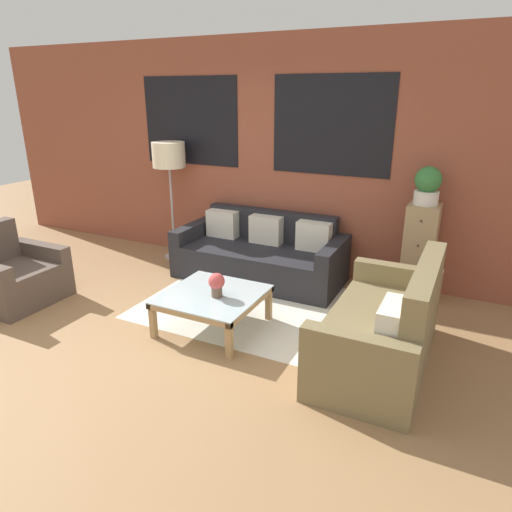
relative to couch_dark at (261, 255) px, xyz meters
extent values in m
plane|color=#9E754C|center=(-0.29, -1.95, -0.29)|extent=(16.00, 16.00, 0.00)
cube|color=brown|center=(-0.29, 0.49, 1.11)|extent=(8.40, 0.08, 2.80)
cube|color=black|center=(-1.24, 0.44, 1.51)|extent=(1.40, 0.01, 1.10)
cube|color=black|center=(0.66, 0.44, 1.51)|extent=(1.40, 0.01, 1.10)
cube|color=silver|center=(0.15, -0.76, -0.28)|extent=(2.01, 1.75, 0.00)
cube|color=#232328|center=(0.00, -0.13, -0.09)|extent=(1.69, 0.72, 0.40)
cube|color=#232328|center=(0.00, 0.31, 0.10)|extent=(1.69, 0.16, 0.78)
cube|color=#232328|center=(-0.92, -0.05, 0.00)|extent=(0.16, 0.88, 0.58)
cube|color=#232328|center=(0.92, -0.05, 0.00)|extent=(0.16, 0.88, 0.58)
cube|color=silver|center=(-0.61, 0.15, 0.28)|extent=(0.40, 0.16, 0.34)
cube|color=beige|center=(0.00, 0.15, 0.28)|extent=(0.40, 0.16, 0.34)
cube|color=silver|center=(0.61, 0.15, 0.28)|extent=(0.40, 0.16, 0.34)
cube|color=olive|center=(1.60, -1.26, -0.08)|extent=(0.64, 1.33, 0.42)
cube|color=olive|center=(2.00, -1.26, 0.17)|extent=(0.16, 1.33, 0.92)
cube|color=olive|center=(1.68, -0.52, 0.02)|extent=(0.80, 0.14, 0.62)
cube|color=olive|center=(1.68, -1.99, 0.02)|extent=(0.80, 0.14, 0.62)
cube|color=silver|center=(1.84, -1.70, 0.30)|extent=(0.16, 0.40, 0.34)
cube|color=brown|center=(-1.99, -1.78, -0.09)|extent=(0.64, 0.56, 0.40)
cube|color=brown|center=(-2.07, -1.43, -0.01)|extent=(0.80, 0.14, 0.56)
cube|color=silver|center=(0.15, -1.36, 0.07)|extent=(0.88, 0.88, 0.01)
cube|color=tan|center=(0.15, -1.78, 0.04)|extent=(0.88, 0.05, 0.05)
cube|color=tan|center=(0.15, -0.95, 0.04)|extent=(0.88, 0.05, 0.05)
cube|color=tan|center=(-0.27, -1.36, 0.04)|extent=(0.05, 0.88, 0.05)
cube|color=tan|center=(0.56, -1.36, 0.04)|extent=(0.05, 0.88, 0.05)
cube|color=tan|center=(-0.25, -1.77, -0.11)|extent=(0.05, 0.05, 0.35)
cube|color=tan|center=(0.55, -1.77, -0.11)|extent=(0.05, 0.05, 0.35)
cube|color=tan|center=(-0.25, -0.96, -0.11)|extent=(0.05, 0.06, 0.35)
cube|color=tan|center=(0.55, -0.96, -0.11)|extent=(0.05, 0.06, 0.35)
cylinder|color=#B2B2B7|center=(-1.39, 0.15, -0.28)|extent=(0.28, 0.28, 0.02)
cylinder|color=#B2B2B7|center=(-1.39, 0.15, 0.34)|extent=(0.03, 0.03, 1.21)
cylinder|color=beige|center=(-1.39, 0.15, 1.11)|extent=(0.42, 0.42, 0.32)
cube|color=tan|center=(1.78, 0.23, 0.24)|extent=(0.32, 0.36, 1.06)
sphere|color=#38332D|center=(1.78, 0.04, 0.64)|extent=(0.02, 0.02, 0.02)
sphere|color=#38332D|center=(1.78, 0.04, 0.37)|extent=(0.02, 0.02, 0.02)
sphere|color=#38332D|center=(1.78, 0.04, 0.11)|extent=(0.02, 0.02, 0.02)
sphere|color=#38332D|center=(1.78, 0.04, -0.15)|extent=(0.02, 0.02, 0.02)
cylinder|color=silver|center=(1.78, 0.23, 0.84)|extent=(0.25, 0.25, 0.14)
sphere|color=#387A3D|center=(1.78, 0.23, 1.03)|extent=(0.27, 0.27, 0.27)
cylinder|color=brown|center=(0.22, -1.40, 0.13)|extent=(0.10, 0.10, 0.10)
sphere|color=#CC4C4C|center=(0.22, -1.40, 0.23)|extent=(0.15, 0.15, 0.15)
camera|label=1|loc=(2.25, -4.71, 1.87)|focal=32.00mm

